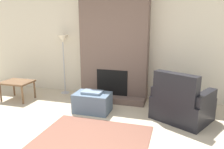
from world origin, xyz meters
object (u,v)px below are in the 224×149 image
at_px(ottoman, 92,102).
at_px(armchair, 180,105).
at_px(side_table, 17,84).
at_px(floor_lamp_left, 63,43).

height_order(ottoman, armchair, armchair).
distance_m(side_table, floor_lamp_left, 1.51).
xyz_separation_m(ottoman, floor_lamp_left, (-1.18, 0.98, 1.13)).
bearing_deg(armchair, side_table, 26.78).
xyz_separation_m(ottoman, side_table, (-2.05, 0.18, 0.19)).
height_order(armchair, floor_lamp_left, floor_lamp_left).
relative_size(side_table, floor_lamp_left, 0.46).
relative_size(ottoman, armchair, 0.59).
relative_size(ottoman, floor_lamp_left, 0.49).
distance_m(ottoman, armchair, 1.79).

